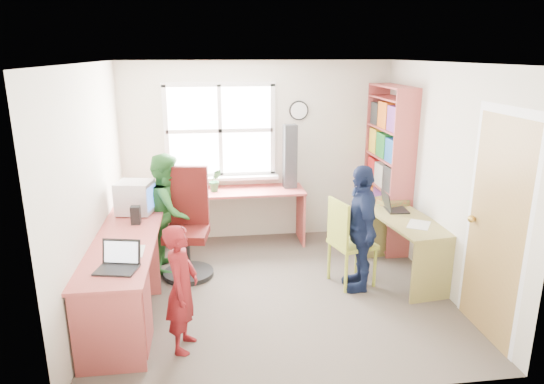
% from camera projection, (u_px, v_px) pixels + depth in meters
% --- Properties ---
extents(room, '(3.64, 3.44, 2.44)m').
position_uv_depth(room, '(275.00, 181.00, 5.02)').
color(room, '#494139').
rests_on(room, ground).
extents(l_desk, '(2.38, 2.95, 0.75)m').
position_uv_depth(l_desk, '(146.00, 271.00, 4.70)').
color(l_desk, '#C0514C').
rests_on(l_desk, ground).
extents(right_desk, '(0.71, 1.27, 0.70)m').
position_uv_depth(right_desk, '(406.00, 235.00, 5.47)').
color(right_desk, '#978D4B').
rests_on(right_desk, ground).
extents(bookshelf, '(0.30, 1.02, 2.10)m').
position_uv_depth(bookshelf, '(388.00, 171.00, 6.32)').
color(bookshelf, '#C0514C').
rests_on(bookshelf, ground).
extents(swivel_chair, '(0.66, 0.66, 1.25)m').
position_uv_depth(swivel_chair, '(188.00, 230.00, 5.56)').
color(swivel_chair, black).
rests_on(swivel_chair, ground).
extents(wooden_chair, '(0.52, 0.52, 0.98)m').
position_uv_depth(wooden_chair, '(347.00, 239.00, 5.29)').
color(wooden_chair, '#A6B03A').
rests_on(wooden_chair, ground).
extents(crt_monitor, '(0.43, 0.40, 0.37)m').
position_uv_depth(crt_monitor, '(135.00, 198.00, 5.40)').
color(crt_monitor, silver).
rests_on(crt_monitor, l_desk).
extents(laptop_left, '(0.38, 0.34, 0.23)m').
position_uv_depth(laptop_left, '(119.00, 262.00, 4.06)').
color(laptop_left, black).
rests_on(laptop_left, l_desk).
extents(laptop_right, '(0.29, 0.34, 0.22)m').
position_uv_depth(laptop_right, '(392.00, 206.00, 5.71)').
color(laptop_right, black).
rests_on(laptop_right, right_desk).
extents(speaker_a, '(0.10, 0.10, 0.19)m').
position_uv_depth(speaker_a, '(136.00, 215.00, 5.10)').
color(speaker_a, black).
rests_on(speaker_a, l_desk).
extents(speaker_b, '(0.09, 0.09, 0.17)m').
position_uv_depth(speaker_b, '(137.00, 201.00, 5.64)').
color(speaker_b, black).
rests_on(speaker_b, l_desk).
extents(cd_tower, '(0.18, 0.16, 0.84)m').
position_uv_depth(cd_tower, '(290.00, 156.00, 6.40)').
color(cd_tower, black).
rests_on(cd_tower, l_desk).
extents(game_box, '(0.41, 0.41, 0.06)m').
position_uv_depth(game_box, '(391.00, 201.00, 5.95)').
color(game_box, red).
rests_on(game_box, right_desk).
extents(paper_a, '(0.21, 0.29, 0.00)m').
position_uv_depth(paper_a, '(132.00, 252.00, 4.41)').
color(paper_a, beige).
rests_on(paper_a, l_desk).
extents(paper_b, '(0.35, 0.38, 0.00)m').
position_uv_depth(paper_b, '(419.00, 225.00, 5.24)').
color(paper_b, beige).
rests_on(paper_b, right_desk).
extents(potted_plant, '(0.18, 0.15, 0.30)m').
position_uv_depth(potted_plant, '(215.00, 180.00, 6.27)').
color(potted_plant, '#2A6A38').
rests_on(potted_plant, l_desk).
extents(person_red, '(0.35, 0.46, 1.14)m').
position_uv_depth(person_red, '(182.00, 288.00, 4.11)').
color(person_red, maroon).
rests_on(person_red, ground).
extents(person_green, '(0.57, 0.71, 1.39)m').
position_uv_depth(person_green, '(168.00, 212.00, 5.69)').
color(person_green, '#2B6B2A').
rests_on(person_green, ground).
extents(person_navy, '(0.40, 0.83, 1.38)m').
position_uv_depth(person_navy, '(361.00, 228.00, 5.17)').
color(person_navy, '#141D3F').
rests_on(person_navy, ground).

